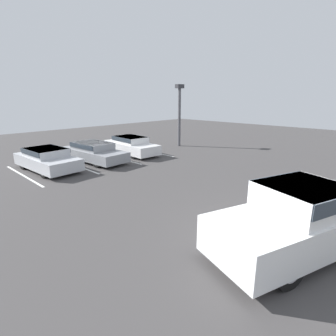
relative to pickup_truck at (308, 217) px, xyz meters
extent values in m
plane|color=#423F3F|center=(-0.16, 0.37, -0.90)|extent=(60.00, 60.00, 0.00)
cube|color=white|center=(-2.83, 12.52, -0.90)|extent=(0.12, 5.17, 0.01)
cube|color=white|center=(0.01, 12.52, -0.90)|extent=(0.12, 5.17, 0.01)
cube|color=white|center=(2.85, 12.52, -0.90)|extent=(0.12, 5.17, 0.01)
cube|color=white|center=(5.69, 12.52, -0.90)|extent=(0.12, 5.17, 0.01)
cube|color=white|center=(-0.01, 0.00, -0.19)|extent=(5.82, 3.59, 0.90)
cube|color=white|center=(-0.27, 0.09, 0.59)|extent=(2.44, 2.30, 0.67)
cube|color=#2D3842|center=(-0.27, 0.09, 0.74)|extent=(2.42, 2.34, 0.37)
cylinder|color=black|center=(1.81, 0.21, -0.47)|extent=(0.90, 0.56, 0.85)
cylinder|color=#ADADB2|center=(1.81, 0.21, -0.47)|extent=(0.54, 0.45, 0.47)
cylinder|color=black|center=(-1.31, 1.28, -0.47)|extent=(0.90, 0.56, 0.85)
cylinder|color=#ADADB2|center=(-1.31, 1.28, -0.47)|extent=(0.54, 0.45, 0.47)
cylinder|color=black|center=(-1.82, -0.20, -0.47)|extent=(0.90, 0.56, 0.85)
cylinder|color=#ADADB2|center=(-1.82, -0.20, -0.47)|extent=(0.54, 0.45, 0.47)
cube|color=#B7BABF|center=(-1.51, 12.65, -0.41)|extent=(2.07, 4.45, 0.61)
cube|color=#B7BABF|center=(-1.51, 12.74, 0.10)|extent=(1.74, 2.35, 0.41)
cube|color=#2D3842|center=(-1.51, 12.74, 0.18)|extent=(1.81, 2.31, 0.25)
cylinder|color=black|center=(-0.65, 11.43, -0.56)|extent=(0.27, 0.69, 0.67)
cylinder|color=#ADADB2|center=(-0.65, 11.43, -0.56)|extent=(0.26, 0.38, 0.37)
cylinder|color=black|center=(-2.22, 11.35, -0.56)|extent=(0.27, 0.69, 0.67)
cylinder|color=#ADADB2|center=(-2.22, 11.35, -0.56)|extent=(0.26, 0.38, 0.37)
cylinder|color=black|center=(-0.79, 13.96, -0.56)|extent=(0.27, 0.69, 0.67)
cylinder|color=#ADADB2|center=(-0.79, 13.96, -0.56)|extent=(0.26, 0.38, 0.37)
cylinder|color=black|center=(-2.36, 13.87, -0.56)|extent=(0.27, 0.69, 0.67)
cylinder|color=#ADADB2|center=(-2.36, 13.87, -0.56)|extent=(0.26, 0.38, 0.37)
cube|color=gray|center=(1.32, 12.63, -0.43)|extent=(2.10, 4.87, 0.57)
cube|color=gray|center=(1.32, 12.73, 0.07)|extent=(1.73, 2.57, 0.43)
cube|color=#2D3842|center=(1.32, 12.73, 0.15)|extent=(1.80, 2.53, 0.26)
cylinder|color=black|center=(2.19, 11.31, -0.57)|extent=(0.24, 0.67, 0.66)
cylinder|color=#ADADB2|center=(2.19, 11.31, -0.57)|extent=(0.23, 0.38, 0.36)
cylinder|color=black|center=(0.64, 11.20, -0.57)|extent=(0.24, 0.67, 0.66)
cylinder|color=#ADADB2|center=(0.64, 11.20, -0.57)|extent=(0.23, 0.38, 0.36)
cylinder|color=black|center=(2.00, 14.06, -0.57)|extent=(0.24, 0.67, 0.66)
cylinder|color=#ADADB2|center=(2.00, 14.06, -0.57)|extent=(0.23, 0.38, 0.36)
cylinder|color=black|center=(0.46, 13.96, -0.57)|extent=(0.24, 0.67, 0.66)
cylinder|color=#ADADB2|center=(0.46, 13.96, -0.57)|extent=(0.23, 0.38, 0.36)
cube|color=silver|center=(4.28, 12.68, -0.41)|extent=(2.01, 4.63, 0.63)
cube|color=silver|center=(4.29, 12.77, 0.12)|extent=(1.66, 2.45, 0.42)
cube|color=#2D3842|center=(4.29, 12.77, 0.20)|extent=(1.73, 2.40, 0.25)
cylinder|color=black|center=(4.94, 11.32, -0.59)|extent=(0.24, 0.64, 0.63)
cylinder|color=#ADADB2|center=(4.94, 11.32, -0.59)|extent=(0.24, 0.36, 0.34)
cylinder|color=black|center=(3.46, 11.42, -0.59)|extent=(0.24, 0.64, 0.63)
cylinder|color=#ADADB2|center=(3.46, 11.42, -0.59)|extent=(0.24, 0.36, 0.34)
cylinder|color=black|center=(5.11, 13.94, -0.59)|extent=(0.24, 0.64, 0.63)
cylinder|color=#ADADB2|center=(5.11, 13.94, -0.59)|extent=(0.24, 0.36, 0.34)
cylinder|color=black|center=(3.63, 14.03, -0.59)|extent=(0.24, 0.64, 0.63)
cylinder|color=#ADADB2|center=(3.63, 14.03, -0.59)|extent=(0.24, 0.36, 0.34)
cylinder|color=#515156|center=(8.99, 12.39, 1.36)|extent=(0.23, 0.23, 4.52)
cube|color=#333338|center=(8.99, 12.39, 3.78)|extent=(0.70, 0.36, 0.30)
cube|color=#B7B2A8|center=(1.05, 15.49, -0.83)|extent=(1.65, 0.20, 0.14)
camera|label=1|loc=(-6.92, -1.67, 2.99)|focal=28.00mm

